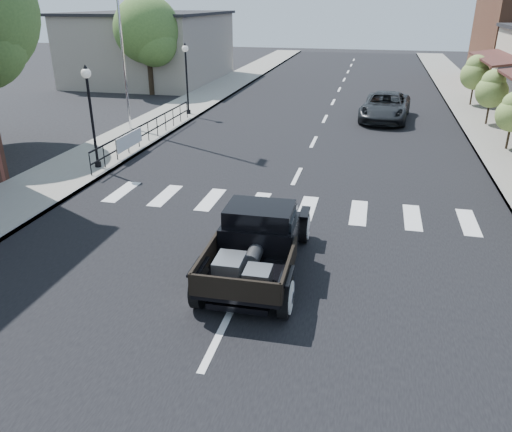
# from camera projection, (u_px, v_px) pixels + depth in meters

# --- Properties ---
(ground) EXTENTS (120.00, 120.00, 0.00)m
(ground) POSITION_uv_depth(u_px,v_px,m) (253.00, 266.00, 12.37)
(ground) COLOR black
(ground) RESTS_ON ground
(road) EXTENTS (14.00, 80.00, 0.02)m
(road) POSITION_uv_depth(u_px,v_px,m) (321.00, 127.00, 25.75)
(road) COLOR black
(road) RESTS_ON ground
(road_markings) EXTENTS (12.00, 60.00, 0.06)m
(road_markings) POSITION_uv_depth(u_px,v_px,m) (308.00, 154.00, 21.29)
(road_markings) COLOR silver
(road_markings) RESTS_ON ground
(sidewalk_left) EXTENTS (3.00, 80.00, 0.15)m
(sidewalk_left) POSITION_uv_depth(u_px,v_px,m) (167.00, 118.00, 27.50)
(sidewalk_left) COLOR #98978A
(sidewalk_left) RESTS_ON ground
(sidewalk_right) EXTENTS (3.00, 80.00, 0.15)m
(sidewalk_right) POSITION_uv_depth(u_px,v_px,m) (498.00, 136.00, 23.94)
(sidewalk_right) COLOR gray
(sidewalk_right) RESTS_ON ground
(low_building_left) EXTENTS (10.00, 12.00, 5.00)m
(low_building_left) POSITION_uv_depth(u_px,v_px,m) (152.00, 48.00, 39.50)
(low_building_left) COLOR #9E9385
(low_building_left) RESTS_ON ground
(railing) EXTENTS (0.08, 10.00, 1.00)m
(railing) POSITION_uv_depth(u_px,v_px,m) (148.00, 130.00, 22.56)
(railing) COLOR black
(railing) RESTS_ON sidewalk_left
(banner) EXTENTS (0.04, 2.20, 0.60)m
(banner) POSITION_uv_depth(u_px,v_px,m) (130.00, 146.00, 20.84)
(banner) COLOR silver
(banner) RESTS_ON sidewalk_left
(lamp_post_b) EXTENTS (0.36, 0.36, 3.80)m
(lamp_post_b) POSITION_uv_depth(u_px,v_px,m) (92.00, 118.00, 18.49)
(lamp_post_b) COLOR black
(lamp_post_b) RESTS_ON sidewalk_left
(lamp_post_c) EXTENTS (0.36, 0.36, 3.80)m
(lamp_post_c) POSITION_uv_depth(u_px,v_px,m) (187.00, 79.00, 27.42)
(lamp_post_c) COLOR black
(lamp_post_c) RESTS_ON sidewalk_left
(big_tree_far) EXTENTS (4.39, 4.39, 6.44)m
(big_tree_far) POSITION_uv_depth(u_px,v_px,m) (148.00, 46.00, 33.33)
(big_tree_far) COLOR #43652B
(big_tree_far) RESTS_ON ground
(small_tree_c) EXTENTS (1.41, 1.41, 2.35)m
(small_tree_c) POSITION_uv_depth(u_px,v_px,m) (511.00, 122.00, 21.10)
(small_tree_c) COLOR olive
(small_tree_c) RESTS_ON sidewalk_right
(small_tree_d) EXTENTS (1.59, 1.59, 2.64)m
(small_tree_d) POSITION_uv_depth(u_px,v_px,m) (490.00, 98.00, 25.32)
(small_tree_d) COLOR olive
(small_tree_d) RESTS_ON sidewalk_right
(small_tree_e) EXTENTS (1.70, 1.70, 2.83)m
(small_tree_e) POSITION_uv_depth(u_px,v_px,m) (474.00, 81.00, 29.97)
(small_tree_e) COLOR olive
(small_tree_e) RESTS_ON sidewalk_right
(hotrod_pickup) EXTENTS (2.37, 4.90, 1.68)m
(hotrod_pickup) POSITION_uv_depth(u_px,v_px,m) (258.00, 241.00, 11.79)
(hotrod_pickup) COLOR black
(hotrod_pickup) RESTS_ON ground
(second_car) EXTENTS (2.90, 5.43, 1.45)m
(second_car) POSITION_uv_depth(u_px,v_px,m) (385.00, 107.00, 27.05)
(second_car) COLOR black
(second_car) RESTS_ON ground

